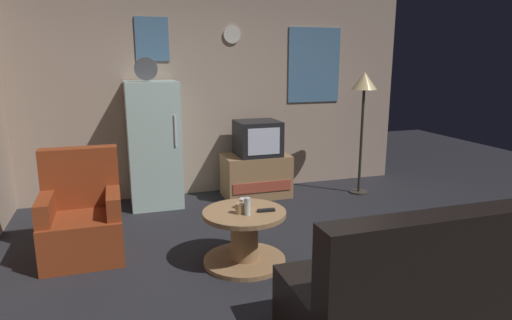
{
  "coord_description": "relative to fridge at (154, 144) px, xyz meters",
  "views": [
    {
      "loc": [
        -1.33,
        -3.26,
        1.75
      ],
      "look_at": [
        0.02,
        0.9,
        0.75
      ],
      "focal_mm": 31.03,
      "sensor_mm": 36.0,
      "label": 1
    }
  ],
  "objects": [
    {
      "name": "coffee_table",
      "position": [
        0.57,
        -1.88,
        -0.52
      ],
      "size": [
        0.72,
        0.72,
        0.48
      ],
      "color": "#9E754C",
      "rests_on": "ground_plane"
    },
    {
      "name": "ground_plane",
      "position": [
        0.89,
        -2.08,
        -0.75
      ],
      "size": [
        12.0,
        12.0,
        0.0
      ],
      "primitive_type": "plane",
      "color": "#232328"
    },
    {
      "name": "mug_ceramic_white",
      "position": [
        0.59,
        -1.82,
        -0.23
      ],
      "size": [
        0.08,
        0.08,
        0.09
      ],
      "primitive_type": "cylinder",
      "color": "silver",
      "rests_on": "coffee_table"
    },
    {
      "name": "standing_lamp",
      "position": [
        2.63,
        -0.35,
        0.6
      ],
      "size": [
        0.32,
        0.32,
        1.59
      ],
      "color": "#332D28",
      "rests_on": "ground_plane"
    },
    {
      "name": "tv_stand",
      "position": [
        1.27,
        -0.06,
        -0.48
      ],
      "size": [
        0.84,
        0.53,
        0.55
      ],
      "color": "#9E754C",
      "rests_on": "ground_plane"
    },
    {
      "name": "crt_tv",
      "position": [
        1.29,
        -0.06,
        0.01
      ],
      "size": [
        0.54,
        0.51,
        0.44
      ],
      "color": "black",
      "rests_on": "tv_stand"
    },
    {
      "name": "fridge",
      "position": [
        0.0,
        0.0,
        0.0
      ],
      "size": [
        0.6,
        0.62,
        1.77
      ],
      "color": "silver",
      "rests_on": "ground_plane"
    },
    {
      "name": "armchair",
      "position": [
        -0.77,
        -1.27,
        -0.42
      ],
      "size": [
        0.68,
        0.68,
        0.96
      ],
      "color": "maroon",
      "rests_on": "ground_plane"
    },
    {
      "name": "wine_glass",
      "position": [
        0.57,
        -1.98,
        -0.2
      ],
      "size": [
        0.05,
        0.05,
        0.15
      ],
      "primitive_type": "cylinder",
      "color": "silver",
      "rests_on": "coffee_table"
    },
    {
      "name": "mug_ceramic_tan",
      "position": [
        0.52,
        -1.93,
        -0.23
      ],
      "size": [
        0.08,
        0.08,
        0.09
      ],
      "primitive_type": "cylinder",
      "color": "tan",
      "rests_on": "coffee_table"
    },
    {
      "name": "remote_control",
      "position": [
        0.75,
        -1.95,
        -0.27
      ],
      "size": [
        0.15,
        0.06,
        0.02
      ],
      "primitive_type": "cube",
      "rotation": [
        0.0,
        0.0,
        -0.08
      ],
      "color": "black",
      "rests_on": "coffee_table"
    },
    {
      "name": "wall_with_art",
      "position": [
        0.9,
        0.37,
        0.61
      ],
      "size": [
        5.2,
        0.12,
        2.72
      ],
      "color": "tan",
      "rests_on": "ground_plane"
    },
    {
      "name": "couch",
      "position": [
        1.36,
        -3.24,
        -0.44
      ],
      "size": [
        1.7,
        0.8,
        0.92
      ],
      "color": "black",
      "rests_on": "ground_plane"
    }
  ]
}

